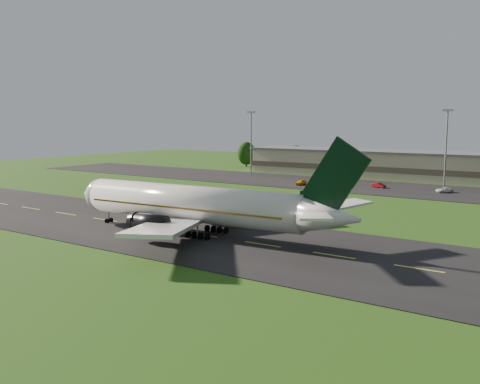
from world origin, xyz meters
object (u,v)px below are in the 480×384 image
Objects in this scene: service_vehicle_a at (301,182)px; service_vehicle_b at (379,185)px; light_mast_centre at (446,139)px; service_vehicle_c at (444,190)px; airliner at (196,205)px; light_mast_west at (251,135)px; terminal at (465,169)px.

service_vehicle_a is 1.12× the size of service_vehicle_b.
light_mast_centre reaches higher than service_vehicle_c.
service_vehicle_c is at bearing 70.78° from airliner.
service_vehicle_a is 36.51m from service_vehicle_c.
light_mast_centre is (17.31, 79.94, 8.08)m from airliner.
airliner is at bearing -102.22° from light_mast_centre.
light_mast_west is 60.00m from light_mast_centre.
light_mast_west is at bearing -165.24° from terminal.
service_vehicle_c is (0.71, -24.53, -3.28)m from terminal.
airliner is 0.35× the size of terminal.
light_mast_west reaches higher than service_vehicle_c.
terminal reaches higher than service_vehicle_b.
service_vehicle_a reaches higher than service_vehicle_c.
airliner is at bearing -101.01° from terminal.
light_mast_centre is 20.56m from service_vehicle_b.
service_vehicle_b is at bearing 83.51° from airliner.
terminal is at bearing 85.05° from light_mast_centre.
service_vehicle_a is at bearing 120.72° from service_vehicle_b.
terminal is 47.03m from service_vehicle_a.
light_mast_centre is at bearing -45.57° from service_vehicle_b.
service_vehicle_a is 20.50m from service_vehicle_b.
light_mast_west is at bearing -152.44° from service_vehicle_c.
service_vehicle_a is at bearing 100.18° from airliner.
service_vehicle_a is at bearing -156.35° from light_mast_centre.
light_mast_centre reaches higher than terminal.
service_vehicle_a is (26.18, -14.81, -11.91)m from light_mast_west.
airliner reaches higher than terminal.
terminal is 7.13× the size of light_mast_centre.
light_mast_centre is at bearing 21.76° from service_vehicle_a.
terminal is at bearing -19.04° from service_vehicle_b.
airliner is 2.52× the size of light_mast_centre.
light_mast_centre is 5.31× the size of service_vehicle_b.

